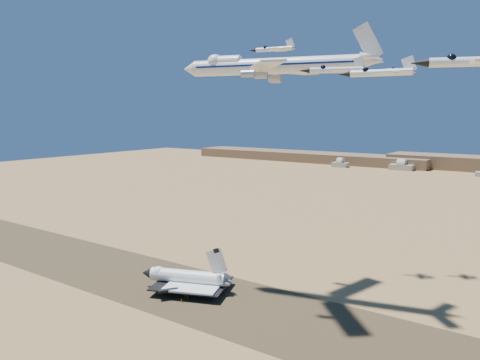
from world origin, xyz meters
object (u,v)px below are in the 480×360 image
Objects in this scene: chase_jet_f at (399,70)px; carrier_747 at (267,66)px; crew_b at (185,295)px; chase_jet_b at (335,70)px; chase_jet_e at (353,65)px; crew_c at (182,300)px; chase_jet_a at (273,49)px; shuttle at (187,278)px; chase_jet_d at (471,61)px; crew_a at (187,297)px; chase_jet_c at (379,73)px.

carrier_747 is at bearing -144.92° from chase_jet_f.
carrier_747 is at bearing -83.36° from crew_b.
chase_jet_e reaches higher than chase_jet_b.
crew_c is 105.13m from chase_jet_a.
shuttle is 2.93× the size of chase_jet_f.
chase_jet_d is (59.70, -43.01, -10.94)m from chase_jet_a.
carrier_747 is at bearing 111.48° from chase_jet_b.
chase_jet_a reaches higher than shuttle.
chase_jet_f is at bearing 44.63° from carrier_747.
shuttle is at bearing 129.33° from chase_jet_d.
chase_jet_f is (54.81, 88.39, 93.55)m from crew_c.
chase_jet_d reaches higher than shuttle.
crew_a is at bearing -68.80° from shuttle.
chase_jet_d is at bearing -136.79° from crew_a.
crew_b is 0.12× the size of chase_jet_d.
chase_jet_f reaches higher than crew_a.
chase_jet_f is at bearing 30.45° from shuttle.
chase_jet_e is (-36.78, 102.86, 11.52)m from chase_jet_b.
chase_jet_e is (-53.28, 119.46, 14.10)m from chase_jet_c.
crew_c is (0.29, -3.87, 0.05)m from crew_a.
crew_b is at bearing 45.31° from crew_a.
crew_b is at bearing -146.68° from carrier_747.
chase_jet_f is (55.10, 84.51, 93.60)m from crew_a.
shuttle is 2.77× the size of chase_jet_e.
chase_jet_a reaches higher than crew_c.
chase_jet_b is at bearing 118.37° from chase_jet_d.
crew_b is 0.12× the size of chase_jet_b.
chase_jet_f is (34.52, 57.86, 1.15)m from carrier_747.
shuttle is 25.80× the size of crew_a.
chase_jet_f is (-19.29, 113.79, 9.48)m from chase_jet_b.
crew_b is at bearing -136.85° from chase_jet_e.
carrier_747 is 78.06m from chase_jet_b.
crew_b is at bearing 145.84° from chase_jet_c.
chase_jet_c is at bearing -60.43° from carrier_747.
chase_jet_d is 1.09× the size of chase_jet_f.
shuttle is 13.90m from crew_c.
crew_a is at bearing -147.20° from chase_jet_f.
chase_jet_e reaches higher than shuttle.
shuttle is 135.22m from chase_jet_c.
crew_a is (6.63, -7.34, -4.45)m from shuttle.
shuttle reaches higher than crew_b.
chase_jet_b is 23.55m from chase_jet_c.
crew_b is 150.50m from chase_jet_d.
chase_jet_b is at bearing -129.75° from crew_a.
chase_jet_a is 0.95× the size of chase_jet_e.
carrier_747 is 5.55× the size of chase_jet_e.
crew_c is at bearing 132.28° from chase_jet_d.
chase_jet_c is 135.74m from chase_jet_f.
chase_jet_b is (74.39, -29.27, 84.11)m from crew_a.
chase_jet_c is (70.31, -72.53, -10.92)m from carrier_747.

